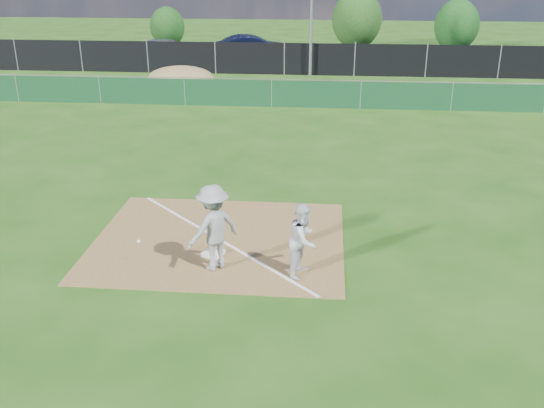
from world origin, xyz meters
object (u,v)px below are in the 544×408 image
Objects in this scene: first_base at (213,253)px; tree_right at (457,25)px; car_left at (167,50)px; runner at (304,240)px; light_pole at (312,3)px; car_right at (388,55)px; tree_left at (167,27)px; play_at_first at (213,228)px; car_mid at (252,48)px; tree_mid at (357,19)px.

tree_right reaches higher than first_base.
car_left is at bearing 106.39° from first_base.
first_base is at bearing 88.71° from runner.
light_pole is at bearing 86.20° from first_base.
tree_left reaches higher than car_right.
first_base is 0.14× the size of tree_left.
runner is at bearing -165.34° from car_left.
first_base is 0.09× the size of car_right.
car_left is (-9.37, 4.23, -3.24)m from light_pole.
play_at_first reaches higher than car_mid.
tree_right is (6.89, -0.52, -0.28)m from tree_mid.
tree_right is (13.74, 5.06, 1.04)m from car_mid.
light_pole is at bearing -43.14° from tree_left.
car_mid is at bearing 128.99° from light_pole.
light_pole is at bearing 17.91° from runner.
car_mid is 8.73m from tree_left.
car_right is at bearing -74.57° from tree_mid.
runner is (1.95, -0.06, -0.17)m from play_at_first.
runner is at bearing -1.87° from play_at_first.
light_pole is 6.95m from car_mid.
play_at_first reaches higher than first_base.
car_right reaches higher than first_base.
first_base is 2.33m from runner.
first_base is 1.12m from play_at_first.
car_left is 14.06m from car_right.
tree_mid is at bearing 1.96° from car_right.
play_at_first is at bearing -76.31° from first_base.
runner is (2.10, -0.67, 0.76)m from first_base.
runner is 33.70m from tree_mid.
first_base is at bearing 153.43° from car_right.
tree_left reaches higher than car_left.
first_base is 27.32m from car_right.
play_at_first is at bearing -108.74° from tree_right.
runner is 28.36m from car_mid.
car_right is (8.59, -0.73, -0.18)m from car_mid.
car_right is (6.19, 26.60, 0.59)m from first_base.
first_base is 0.25× the size of runner.
runner is 0.37× the size of car_left.
runner is 0.33× the size of car_mid.
first_base is (-1.50, -22.52, -3.94)m from light_pole.
car_right is 16.64m from tree_left.
first_base is 0.10× the size of tree_mid.
tree_left is (-1.43, 5.88, 0.76)m from car_left.
tree_left is at bearing 35.31° from runner.
car_right is (6.05, 27.21, -0.34)m from play_at_first.
tree_left is 0.71× the size of tree_mid.
tree_left is 20.64m from tree_right.
car_left is 1.00× the size of car_right.
car_mid is at bearing -140.80° from tree_mid.
car_right is at bearing 7.89° from runner.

